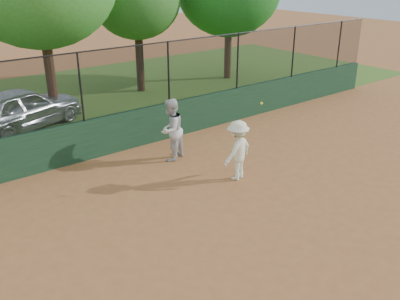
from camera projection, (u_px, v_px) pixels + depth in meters
ground at (235, 244)px, 9.32m from camera, size 80.00×80.00×0.00m
back_wall at (102, 137)px, 13.45m from camera, size 26.00×0.20×1.20m
grass_strip at (35, 109)px, 18.03m from camera, size 36.00×12.00×0.01m
parked_car at (21, 109)px, 15.52m from camera, size 4.79×3.20×1.52m
player_second at (171, 130)px, 13.03m from camera, size 1.12×1.02×1.86m
player_main at (237, 150)px, 11.87m from camera, size 1.18×0.86×2.18m
fence_assembly at (96, 84)px, 12.80m from camera, size 26.00×0.06×2.00m
tree_3 at (137, 0)px, 19.08m from camera, size 3.90×3.55×5.70m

